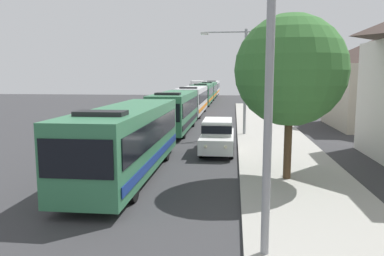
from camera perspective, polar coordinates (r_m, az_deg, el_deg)
name	(u,v)px	position (r m, az deg, el deg)	size (l,w,h in m)	color
bus_lead	(128,138)	(16.90, -9.58, -1.51)	(2.58, 11.23, 3.21)	#33724C
bus_second_in_line	(175,110)	(29.82, -2.60, 2.70)	(2.58, 10.51, 3.21)	#33724C
bus_middle	(192,100)	(42.33, 0.06, 4.30)	(2.58, 12.34, 3.21)	silver
bus_fourth_in_line	(203,94)	(56.07, 1.60, 5.21)	(2.58, 11.39, 3.21)	#33724C
bus_rear	(208,90)	(68.89, 2.49, 5.74)	(2.58, 11.98, 3.21)	#33724C
bus_tail_end	(212,88)	(81.90, 3.10, 6.10)	(2.58, 12.31, 3.21)	silver
white_suv	(218,135)	(21.86, 3.87, -0.99)	(1.86, 5.05, 1.90)	white
box_truck_oncoming	(197,88)	(81.12, 0.72, 6.10)	(2.35, 7.26, 3.15)	#B7B7BC
streetlamp_near	(270,52)	(8.90, 11.68, 11.08)	(5.85, 0.28, 7.80)	gray
streetlamp_mid	(245,69)	(27.72, 8.05, 8.76)	(6.45, 0.28, 7.52)	gray
roadside_tree	(290,70)	(15.95, 14.61, 8.39)	(4.52, 4.52, 6.75)	#4C3823
house_distant_gabled	(374,83)	(35.29, 25.77, 6.18)	(6.81, 8.95, 7.45)	#BCB29E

